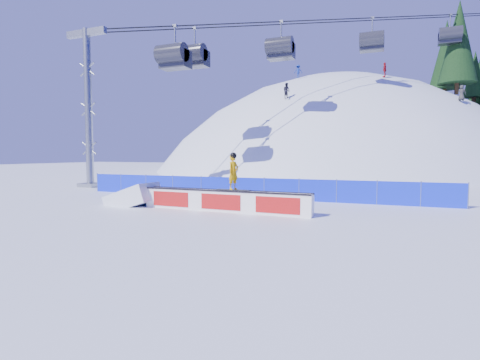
% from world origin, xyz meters
% --- Properties ---
extents(ground, '(160.00, 160.00, 0.00)m').
position_xyz_m(ground, '(0.00, 0.00, 0.00)').
color(ground, white).
rests_on(ground, ground).
extents(snow_hill, '(64.00, 64.00, 64.00)m').
position_xyz_m(snow_hill, '(0.00, 42.00, -18.00)').
color(snow_hill, white).
rests_on(snow_hill, ground).
extents(safety_fence, '(22.05, 0.05, 1.30)m').
position_xyz_m(safety_fence, '(0.00, 4.50, 0.60)').
color(safety_fence, '#0E24E5').
rests_on(safety_fence, ground).
extents(chairlift, '(40.80, 41.70, 22.00)m').
position_xyz_m(chairlift, '(4.74, 27.49, 16.89)').
color(chairlift, gray).
rests_on(chairlift, ground).
extents(rail_box, '(8.09, 0.87, 0.97)m').
position_xyz_m(rail_box, '(0.70, -0.44, 0.48)').
color(rail_box, white).
rests_on(rail_box, ground).
extents(snow_ramp, '(2.65, 1.71, 1.61)m').
position_xyz_m(snow_ramp, '(-4.35, -0.25, 0.00)').
color(snow_ramp, white).
rests_on(snow_ramp, ground).
extents(snowboarder, '(1.60, 0.65, 1.66)m').
position_xyz_m(snowboarder, '(1.21, -0.46, 1.79)').
color(snowboarder, black).
rests_on(snowboarder, rail_box).
extents(distant_skiers, '(19.20, 8.76, 5.64)m').
position_xyz_m(distant_skiers, '(2.48, 29.79, 11.12)').
color(distant_skiers, black).
rests_on(distant_skiers, ground).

